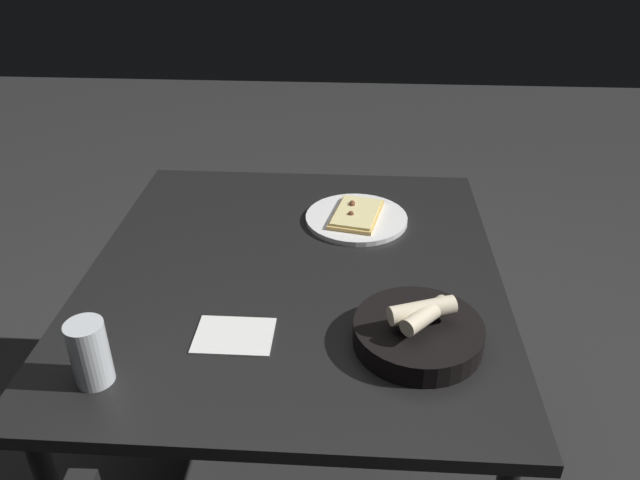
{
  "coord_description": "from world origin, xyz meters",
  "views": [
    {
      "loc": [
        0.14,
        -1.23,
        1.55
      ],
      "look_at": [
        0.06,
        0.03,
        0.8
      ],
      "focal_mm": 34.81,
      "sensor_mm": 36.0,
      "label": 1
    }
  ],
  "objects_px": {
    "pizza_plate": "(356,217)",
    "bread_basket": "(419,332)",
    "beer_glass": "(91,356)",
    "dining_table": "(294,289)"
  },
  "relations": [
    {
      "from": "bread_basket",
      "to": "dining_table",
      "type": "bearing_deg",
      "value": 137.23
    },
    {
      "from": "pizza_plate",
      "to": "bread_basket",
      "type": "xyz_separation_m",
      "value": [
        0.13,
        -0.5,
        0.02
      ]
    },
    {
      "from": "bread_basket",
      "to": "beer_glass",
      "type": "xyz_separation_m",
      "value": [
        -0.61,
        -0.14,
        0.03
      ]
    },
    {
      "from": "dining_table",
      "to": "pizza_plate",
      "type": "bearing_deg",
      "value": 59.19
    },
    {
      "from": "dining_table",
      "to": "beer_glass",
      "type": "bearing_deg",
      "value": -129.82
    },
    {
      "from": "pizza_plate",
      "to": "bread_basket",
      "type": "relative_size",
      "value": 1.06
    },
    {
      "from": "dining_table",
      "to": "bread_basket",
      "type": "bearing_deg",
      "value": -42.77
    },
    {
      "from": "dining_table",
      "to": "bread_basket",
      "type": "distance_m",
      "value": 0.39
    },
    {
      "from": "beer_glass",
      "to": "dining_table",
      "type": "bearing_deg",
      "value": 50.18
    },
    {
      "from": "dining_table",
      "to": "beer_glass",
      "type": "height_order",
      "value": "beer_glass"
    }
  ]
}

